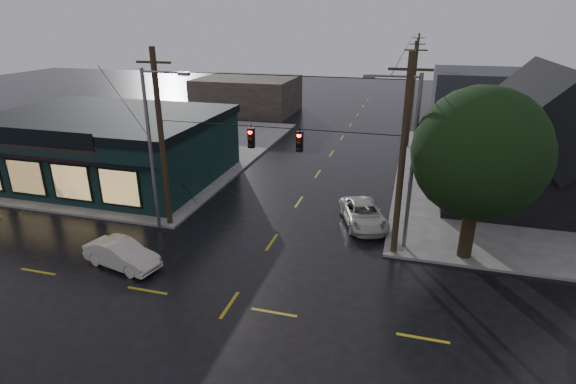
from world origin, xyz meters
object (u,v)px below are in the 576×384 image
(suv_silver, at_px, (363,214))
(utility_pole_ne, at_px, (393,254))
(corner_tree, at_px, (480,154))
(sedan_cream, at_px, (122,254))
(utility_pole_nw, at_px, (170,225))

(suv_silver, bearing_deg, utility_pole_ne, -78.11)
(corner_tree, distance_m, sedan_cream, 17.88)
(utility_pole_nw, bearing_deg, corner_tree, 1.74)
(utility_pole_ne, bearing_deg, sedan_cream, -159.06)
(utility_pole_ne, bearing_deg, suv_silver, 121.88)
(suv_silver, bearing_deg, utility_pole_nw, 176.04)
(suv_silver, bearing_deg, corner_tree, -46.00)
(utility_pole_nw, distance_m, utility_pole_ne, 13.00)
(corner_tree, height_order, suv_silver, corner_tree)
(utility_pole_nw, bearing_deg, utility_pole_ne, 0.00)
(utility_pole_nw, relative_size, sedan_cream, 2.52)
(utility_pole_ne, distance_m, sedan_cream, 13.75)
(corner_tree, distance_m, utility_pole_nw, 17.41)
(corner_tree, height_order, sedan_cream, corner_tree)
(corner_tree, bearing_deg, utility_pole_nw, -178.26)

